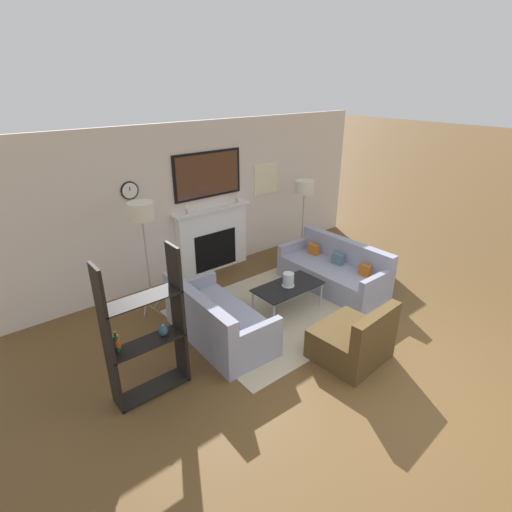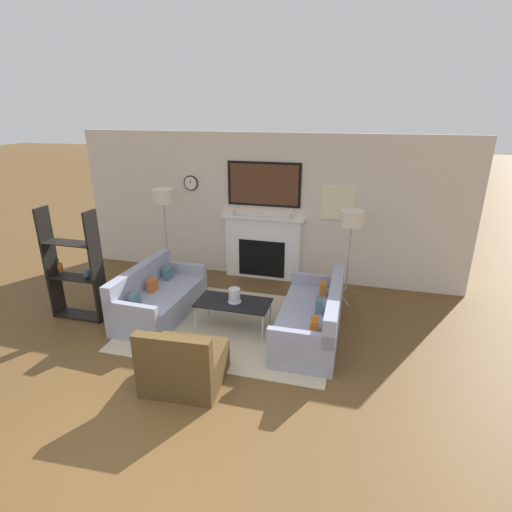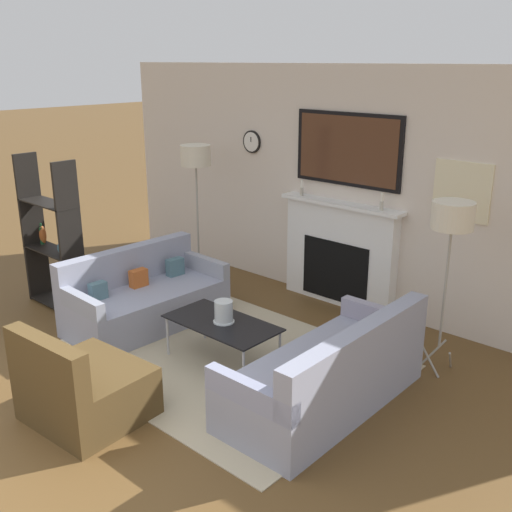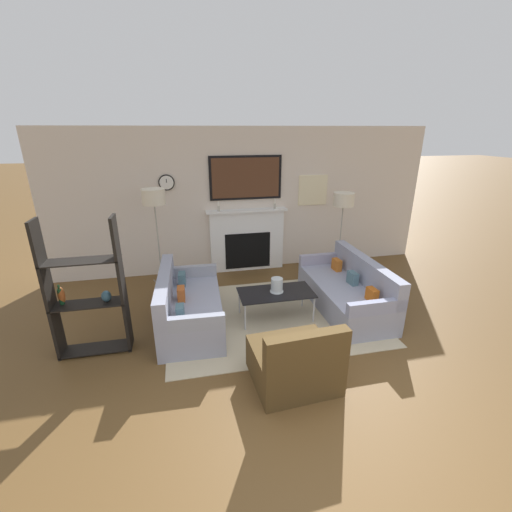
{
  "view_description": "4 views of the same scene",
  "coord_description": "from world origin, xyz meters",
  "px_view_note": "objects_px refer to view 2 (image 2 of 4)",
  "views": [
    {
      "loc": [
        -3.74,
        -1.45,
        3.33
      ],
      "look_at": [
        -0.22,
        2.84,
        0.86
      ],
      "focal_mm": 28.0,
      "sensor_mm": 36.0,
      "label": 1
    },
    {
      "loc": [
        1.73,
        -2.57,
        3.08
      ],
      "look_at": [
        0.24,
        2.99,
        0.95
      ],
      "focal_mm": 28.0,
      "sensor_mm": 36.0,
      "label": 2
    },
    {
      "loc": [
        3.69,
        -1.14,
        2.74
      ],
      "look_at": [
        0.04,
        2.89,
        0.95
      ],
      "focal_mm": 42.0,
      "sensor_mm": 36.0,
      "label": 3
    },
    {
      "loc": [
        -1.17,
        -1.9,
        2.66
      ],
      "look_at": [
        -0.12,
        2.97,
        0.79
      ],
      "focal_mm": 24.0,
      "sensor_mm": 36.0,
      "label": 4
    }
  ],
  "objects_px": {
    "hurricane_candle": "(234,296)",
    "couch_right": "(313,319)",
    "couch_left": "(158,299)",
    "shelf_unit": "(74,269)",
    "floor_lamp_right": "(352,220)",
    "coffee_table": "(233,304)",
    "armchair": "(184,365)",
    "floor_lamp_left": "(163,198)"
  },
  "relations": [
    {
      "from": "floor_lamp_right",
      "to": "floor_lamp_left",
      "type": "bearing_deg",
      "value": -180.0
    },
    {
      "from": "coffee_table",
      "to": "shelf_unit",
      "type": "xyz_separation_m",
      "value": [
        -2.43,
        -0.29,
        0.41
      ]
    },
    {
      "from": "floor_lamp_right",
      "to": "shelf_unit",
      "type": "bearing_deg",
      "value": -158.97
    },
    {
      "from": "armchair",
      "to": "floor_lamp_right",
      "type": "relative_size",
      "value": 0.58
    },
    {
      "from": "floor_lamp_right",
      "to": "armchair",
      "type": "bearing_deg",
      "value": -123.25
    },
    {
      "from": "couch_left",
      "to": "shelf_unit",
      "type": "height_order",
      "value": "shelf_unit"
    },
    {
      "from": "couch_right",
      "to": "floor_lamp_left",
      "type": "xyz_separation_m",
      "value": [
        -2.84,
        1.18,
        1.34
      ]
    },
    {
      "from": "armchair",
      "to": "hurricane_candle",
      "type": "distance_m",
      "value": 1.43
    },
    {
      "from": "couch_right",
      "to": "shelf_unit",
      "type": "xyz_separation_m",
      "value": [
        -3.6,
        -0.36,
        0.53
      ]
    },
    {
      "from": "couch_right",
      "to": "floor_lamp_left",
      "type": "bearing_deg",
      "value": 157.46
    },
    {
      "from": "hurricane_candle",
      "to": "couch_right",
      "type": "bearing_deg",
      "value": 2.89
    },
    {
      "from": "floor_lamp_left",
      "to": "shelf_unit",
      "type": "distance_m",
      "value": 1.9
    },
    {
      "from": "couch_left",
      "to": "couch_right",
      "type": "distance_m",
      "value": 2.44
    },
    {
      "from": "armchair",
      "to": "coffee_table",
      "type": "bearing_deg",
      "value": 83.27
    },
    {
      "from": "armchair",
      "to": "couch_left",
      "type": "bearing_deg",
      "value": 127.18
    },
    {
      "from": "hurricane_candle",
      "to": "shelf_unit",
      "type": "distance_m",
      "value": 2.48
    },
    {
      "from": "floor_lamp_right",
      "to": "couch_right",
      "type": "bearing_deg",
      "value": -108.66
    },
    {
      "from": "hurricane_candle",
      "to": "armchair",
      "type": "bearing_deg",
      "value": -97.24
    },
    {
      "from": "floor_lamp_left",
      "to": "couch_left",
      "type": "bearing_deg",
      "value": -71.26
    },
    {
      "from": "coffee_table",
      "to": "hurricane_candle",
      "type": "relative_size",
      "value": 5.19
    },
    {
      "from": "couch_left",
      "to": "floor_lamp_right",
      "type": "relative_size",
      "value": 1.07
    },
    {
      "from": "couch_right",
      "to": "armchair",
      "type": "xyz_separation_m",
      "value": [
        -1.33,
        -1.46,
        -0.01
      ]
    },
    {
      "from": "couch_right",
      "to": "floor_lamp_right",
      "type": "relative_size",
      "value": 1.19
    },
    {
      "from": "floor_lamp_left",
      "to": "coffee_table",
      "type": "bearing_deg",
      "value": -36.77
    },
    {
      "from": "floor_lamp_left",
      "to": "couch_right",
      "type": "bearing_deg",
      "value": -22.54
    },
    {
      "from": "couch_left",
      "to": "floor_lamp_right",
      "type": "bearing_deg",
      "value": 22.52
    },
    {
      "from": "hurricane_candle",
      "to": "floor_lamp_left",
      "type": "xyz_separation_m",
      "value": [
        -1.68,
        1.24,
        1.1
      ]
    },
    {
      "from": "armchair",
      "to": "couch_right",
      "type": "bearing_deg",
      "value": 47.62
    },
    {
      "from": "couch_left",
      "to": "coffee_table",
      "type": "xyz_separation_m",
      "value": [
        1.27,
        -0.07,
        0.12
      ]
    },
    {
      "from": "couch_left",
      "to": "couch_right",
      "type": "xyz_separation_m",
      "value": [
        2.44,
        -0.0,
        -0.0
      ]
    },
    {
      "from": "shelf_unit",
      "to": "coffee_table",
      "type": "bearing_deg",
      "value": 6.77
    },
    {
      "from": "armchair",
      "to": "shelf_unit",
      "type": "height_order",
      "value": "shelf_unit"
    },
    {
      "from": "armchair",
      "to": "floor_lamp_left",
      "type": "bearing_deg",
      "value": 119.75
    },
    {
      "from": "coffee_table",
      "to": "shelf_unit",
      "type": "relative_size",
      "value": 0.63
    },
    {
      "from": "couch_left",
      "to": "hurricane_candle",
      "type": "distance_m",
      "value": 1.31
    },
    {
      "from": "hurricane_candle",
      "to": "couch_left",
      "type": "bearing_deg",
      "value": 177.33
    },
    {
      "from": "coffee_table",
      "to": "floor_lamp_right",
      "type": "xyz_separation_m",
      "value": [
        1.56,
        1.25,
        1.05
      ]
    },
    {
      "from": "armchair",
      "to": "floor_lamp_left",
      "type": "xyz_separation_m",
      "value": [
        -1.51,
        2.64,
        1.35
      ]
    },
    {
      "from": "shelf_unit",
      "to": "floor_lamp_left",
      "type": "bearing_deg",
      "value": 63.57
    },
    {
      "from": "floor_lamp_right",
      "to": "couch_left",
      "type": "bearing_deg",
      "value": -157.48
    },
    {
      "from": "couch_left",
      "to": "shelf_unit",
      "type": "xyz_separation_m",
      "value": [
        -1.16,
        -0.36,
        0.53
      ]
    },
    {
      "from": "armchair",
      "to": "hurricane_candle",
      "type": "height_order",
      "value": "armchair"
    }
  ]
}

